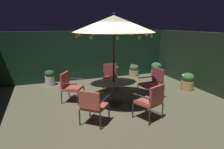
# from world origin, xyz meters

# --- Properties ---
(ground_plane) EXTENTS (7.89, 6.58, 0.02)m
(ground_plane) POSITION_xyz_m (0.00, 0.00, -0.01)
(ground_plane) COLOR #605D45
(hedge_backdrop_rear) EXTENTS (7.89, 0.30, 2.15)m
(hedge_backdrop_rear) POSITION_xyz_m (0.00, 3.14, 1.08)
(hedge_backdrop_rear) COLOR black
(hedge_backdrop_rear) RESTS_ON ground_plane
(hedge_backdrop_right) EXTENTS (0.30, 6.58, 2.15)m
(hedge_backdrop_right) POSITION_xyz_m (3.80, 0.00, 1.08)
(hedge_backdrop_right) COLOR #1D2F1C
(hedge_backdrop_right) RESTS_ON ground_plane
(patio_dining_table) EXTENTS (1.46, 0.98, 0.72)m
(patio_dining_table) POSITION_xyz_m (0.03, -0.10, 0.56)
(patio_dining_table) COLOR #322B34
(patio_dining_table) RESTS_ON ground_plane
(patio_umbrella) EXTENTS (2.39, 2.39, 2.76)m
(patio_umbrella) POSITION_xyz_m (0.03, -0.10, 2.45)
(patio_umbrella) COLOR #2D322B
(patio_umbrella) RESTS_ON ground_plane
(patio_chair_north) EXTENTS (0.82, 0.81, 0.91)m
(patio_chair_north) POSITION_xyz_m (-0.91, -1.18, 0.54)
(patio_chair_north) COLOR #292B31
(patio_chair_north) RESTS_ON ground_plane
(patio_chair_northeast) EXTENTS (0.76, 0.76, 0.96)m
(patio_chair_northeast) POSITION_xyz_m (0.57, -1.44, 0.56)
(patio_chair_northeast) COLOR #322B32
(patio_chair_northeast) RESTS_ON ground_plane
(patio_chair_east) EXTENTS (0.66, 0.69, 1.01)m
(patio_chair_east) POSITION_xyz_m (1.48, -0.03, 0.56)
(patio_chair_east) COLOR #302F32
(patio_chair_east) RESTS_ON ground_plane
(patio_chair_southeast) EXTENTS (0.69, 0.72, 0.96)m
(patio_chair_southeast) POSITION_xyz_m (0.41, 1.29, 0.55)
(patio_chair_southeast) COLOR #2C2D2F
(patio_chair_southeast) RESTS_ON ground_plane
(patio_chair_south) EXTENTS (0.81, 0.83, 0.94)m
(patio_chair_south) POSITION_xyz_m (-1.21, 0.62, 0.54)
(patio_chair_south) COLOR #2F2B35
(patio_chair_south) RESTS_ON ground_plane
(potted_plant_left_near) EXTENTS (0.52, 0.52, 0.64)m
(potted_plant_left_near) POSITION_xyz_m (3.22, 2.55, 0.33)
(potted_plant_left_near) COLOR olive
(potted_plant_left_near) RESTS_ON ground_plane
(potted_plant_back_left) EXTENTS (0.36, 0.36, 0.63)m
(potted_plant_back_left) POSITION_xyz_m (1.03, 2.53, 0.33)
(potted_plant_back_left) COLOR tan
(potted_plant_back_left) RESTS_ON ground_plane
(potted_plant_front_corner) EXTENTS (0.47, 0.47, 0.57)m
(potted_plant_front_corner) POSITION_xyz_m (2.15, 2.80, 0.28)
(potted_plant_front_corner) COLOR tan
(potted_plant_front_corner) RESTS_ON ground_plane
(potted_plant_back_center) EXTENTS (0.48, 0.47, 0.67)m
(potted_plant_back_center) POSITION_xyz_m (3.12, 0.21, 0.34)
(potted_plant_back_center) COLOR tan
(potted_plant_back_center) RESTS_ON ground_plane
(potted_plant_right_far) EXTENTS (0.39, 0.39, 0.63)m
(potted_plant_right_far) POSITION_xyz_m (-1.75, 2.63, 0.32)
(potted_plant_right_far) COLOR silver
(potted_plant_right_far) RESTS_ON ground_plane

